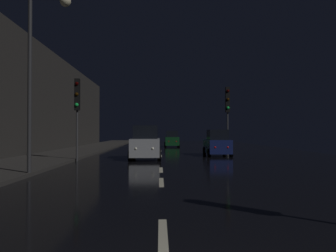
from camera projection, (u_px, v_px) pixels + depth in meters
The scene contains 10 objects.
ground at pixel (161, 155), 27.46m from camera, with size 27.07×84.00×0.02m, color black.
sidewalk_left at pixel (66, 154), 27.30m from camera, with size 4.40×84.00×0.15m, color #33302D.
building_facade_left at pixel (14, 92), 23.82m from camera, with size 0.80×63.00×8.88m, color #2D2B28.
lane_centerline at pixel (161, 165), 18.73m from camera, with size 0.16×29.15×0.01m.
traffic_light_far_left at pixel (77, 101), 21.23m from camera, with size 0.33×0.47×4.97m.
traffic_light_far_right at pixel (228, 105), 26.54m from camera, with size 0.32×0.46×5.16m.
streetlamp_overhead at pixel (41, 56), 14.06m from camera, with size 1.70×0.44×7.22m.
car_approaching_headlights at pixel (146, 144), 23.03m from camera, with size 2.00×4.33×2.18m.
car_parked_right_far at pixel (217, 144), 26.44m from camera, with size 1.78×3.85×1.94m.
car_distant_taillights at pixel (172, 139), 42.03m from camera, with size 1.76×3.80×1.92m.
Camera 1 is at (-0.05, -3.01, 1.76)m, focal length 37.79 mm.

